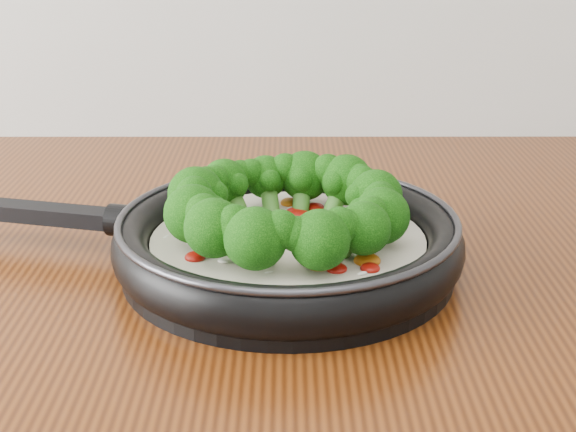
{
  "coord_description": "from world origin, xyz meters",
  "views": [
    {
      "loc": [
        -0.07,
        0.41,
        1.19
      ],
      "look_at": [
        -0.07,
        1.05,
        0.95
      ],
      "focal_mm": 50.34,
      "sensor_mm": 36.0,
      "label": 1
    }
  ],
  "objects": [
    {
      "name": "skillet",
      "position": [
        -0.07,
        1.05,
        0.93
      ],
      "size": [
        0.49,
        0.36,
        0.09
      ],
      "color": "black",
      "rests_on": "counter"
    }
  ]
}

